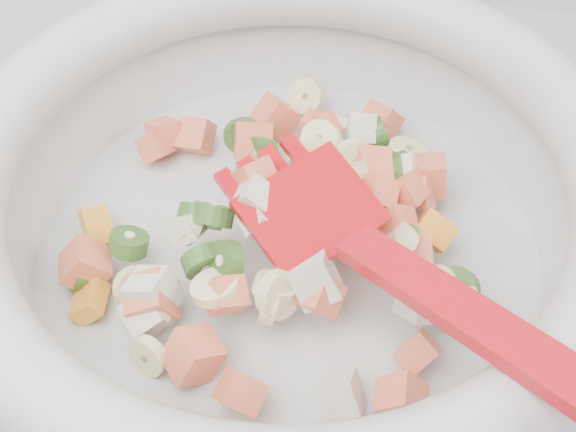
# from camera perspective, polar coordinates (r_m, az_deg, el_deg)

# --- Properties ---
(mixing_bowl) EXTENTS (0.41, 0.39, 0.14)m
(mixing_bowl) POSITION_cam_1_polar(r_m,az_deg,el_deg) (0.46, 0.04, 0.94)
(mixing_bowl) COLOR #BABAB8
(mixing_bowl) RESTS_ON counter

